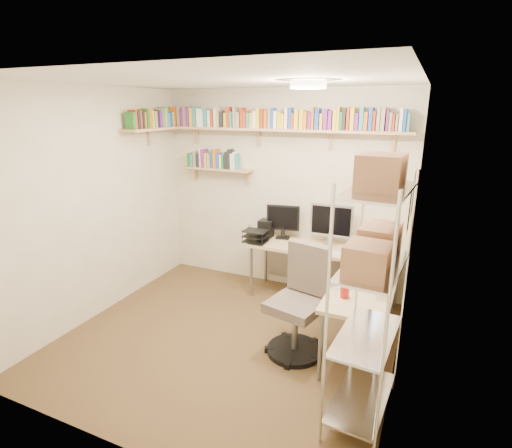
# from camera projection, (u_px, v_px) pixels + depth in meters

# --- Properties ---
(ground) EXTENTS (3.20, 3.20, 0.00)m
(ground) POSITION_uv_depth(u_px,v_px,m) (228.00, 339.00, 4.09)
(ground) COLOR #4E3921
(ground) RESTS_ON ground
(room_shell) EXTENTS (3.24, 3.04, 2.52)m
(room_shell) POSITION_uv_depth(u_px,v_px,m) (225.00, 191.00, 3.65)
(room_shell) COLOR beige
(room_shell) RESTS_ON ground
(wall_shelves) EXTENTS (3.12, 1.09, 0.80)m
(wall_shelves) POSITION_uv_depth(u_px,v_px,m) (244.00, 128.00, 4.81)
(wall_shelves) COLOR tan
(wall_shelves) RESTS_ON ground
(corner_desk) EXTENTS (1.83, 1.79, 1.19)m
(corner_desk) POSITION_uv_depth(u_px,v_px,m) (322.00, 255.00, 4.49)
(corner_desk) COLOR beige
(corner_desk) RESTS_ON ground
(office_chair) EXTENTS (0.57, 0.58, 1.05)m
(office_chair) POSITION_uv_depth(u_px,v_px,m) (299.00, 309.00, 3.78)
(office_chair) COLOR black
(office_chair) RESTS_ON ground
(wire_rack) EXTENTS (0.45, 0.83, 2.00)m
(wire_rack) POSITION_uv_depth(u_px,v_px,m) (374.00, 250.00, 2.72)
(wire_rack) COLOR silver
(wire_rack) RESTS_ON ground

